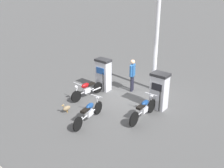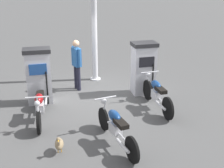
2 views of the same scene
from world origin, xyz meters
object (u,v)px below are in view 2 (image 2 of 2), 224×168
(motorcycle_far_pump, at_px, (157,93))
(wandering_duck, at_px, (59,144))
(fuel_pump_far, at_px, (144,68))
(attendant_person, at_px, (77,62))
(motorcycle_near_pump, at_px, (40,105))
(motorcycle_extra, at_px, (116,126))
(canopy_support_pole, at_px, (94,20))
(fuel_pump_near, at_px, (39,76))

(motorcycle_far_pump, xyz_separation_m, wandering_duck, (1.69, -2.92, -0.24))
(fuel_pump_far, height_order, attendant_person, same)
(motorcycle_far_pump, xyz_separation_m, attendant_person, (-2.07, -2.03, 0.51))
(motorcycle_near_pump, bearing_deg, wandering_duck, 12.41)
(motorcycle_extra, height_order, attendant_person, attendant_person)
(motorcycle_far_pump, relative_size, attendant_person, 1.21)
(wandering_duck, distance_m, canopy_support_pole, 5.30)
(motorcycle_extra, xyz_separation_m, canopy_support_pole, (-4.55, 0.37, 1.74))
(fuel_pump_far, bearing_deg, motorcycle_near_pump, -69.40)
(canopy_support_pole, bearing_deg, motorcycle_far_pump, 23.17)
(motorcycle_far_pump, bearing_deg, motorcycle_extra, -45.36)
(motorcycle_extra, relative_size, attendant_person, 1.23)
(fuel_pump_far, height_order, motorcycle_extra, fuel_pump_far)
(motorcycle_far_pump, bearing_deg, canopy_support_pole, -156.83)
(wandering_duck, height_order, canopy_support_pole, canopy_support_pole)
(fuel_pump_near, height_order, motorcycle_extra, fuel_pump_near)
(fuel_pump_far, xyz_separation_m, motorcycle_far_pump, (1.23, -0.01, -0.39))
(motorcycle_far_pump, bearing_deg, attendant_person, -135.49)
(fuel_pump_near, height_order, motorcycle_far_pump, fuel_pump_near)
(attendant_person, distance_m, wandering_duck, 3.93)
(motorcycle_near_pump, bearing_deg, fuel_pump_near, 179.52)
(fuel_pump_near, relative_size, attendant_person, 0.99)
(fuel_pump_far, relative_size, canopy_support_pole, 0.37)
(attendant_person, xyz_separation_m, canopy_support_pole, (-0.88, 0.77, 1.22))
(fuel_pump_far, bearing_deg, wandering_duck, -45.16)
(fuel_pump_far, xyz_separation_m, motorcycle_near_pump, (1.24, -3.30, -0.42))
(wandering_duck, bearing_deg, canopy_support_pole, 160.30)
(fuel_pump_near, xyz_separation_m, motorcycle_far_pump, (1.23, 3.28, -0.39))
(fuel_pump_far, xyz_separation_m, attendant_person, (-0.84, -2.05, 0.12))
(motorcycle_extra, bearing_deg, fuel_pump_near, -149.80)
(motorcycle_far_pump, xyz_separation_m, motorcycle_extra, (1.61, -1.63, -0.01))
(motorcycle_extra, xyz_separation_m, attendant_person, (-3.67, -0.40, 0.52))
(canopy_support_pole, bearing_deg, motorcycle_extra, -4.60)
(fuel_pump_far, xyz_separation_m, canopy_support_pole, (-1.72, -1.28, 1.34))
(motorcycle_extra, bearing_deg, canopy_support_pole, 175.40)
(fuel_pump_far, relative_size, motorcycle_far_pump, 0.82)
(motorcycle_extra, xyz_separation_m, wandering_duck, (0.08, -1.29, -0.24))
(fuel_pump_far, distance_m, motorcycle_far_pump, 1.29)
(wandering_duck, xyz_separation_m, canopy_support_pole, (-4.63, 1.66, 1.98))
(attendant_person, bearing_deg, wandering_duck, -13.30)
(fuel_pump_near, bearing_deg, canopy_support_pole, 130.37)
(motorcycle_far_pump, distance_m, canopy_support_pole, 3.64)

